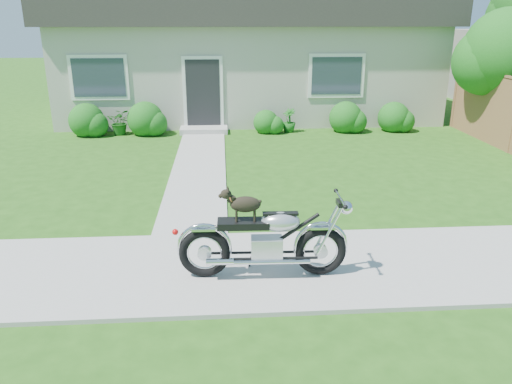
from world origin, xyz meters
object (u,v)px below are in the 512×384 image
(tree_near, at_px, (511,56))
(potted_plant_left, at_px, (120,122))
(house, at_px, (248,51))
(potted_plant_right, at_px, (289,120))
(motorcycle_with_dog, at_px, (266,239))

(tree_near, bearing_deg, potted_plant_left, 173.03)
(house, relative_size, potted_plant_right, 17.99)
(potted_plant_left, bearing_deg, motorcycle_with_dog, -68.43)
(potted_plant_left, bearing_deg, potted_plant_right, 0.00)
(tree_near, height_order, potted_plant_right, tree_near)
(house, bearing_deg, motorcycle_with_dog, -92.00)
(potted_plant_left, relative_size, motorcycle_with_dog, 0.34)
(house, height_order, potted_plant_left, house)
(tree_near, height_order, potted_plant_left, tree_near)
(house, bearing_deg, tree_near, -34.86)
(house, relative_size, motorcycle_with_dog, 5.67)
(tree_near, distance_m, motorcycle_with_dog, 10.59)
(house, xyz_separation_m, tree_near, (6.83, -4.76, 0.11))
(house, bearing_deg, potted_plant_left, -138.70)
(tree_near, relative_size, potted_plant_left, 4.69)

